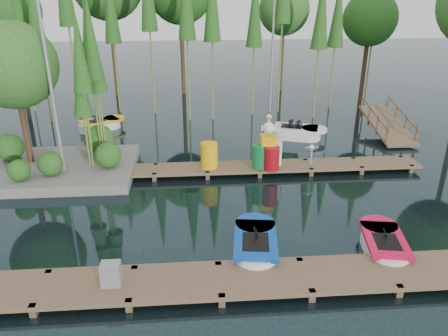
{
  "coord_description": "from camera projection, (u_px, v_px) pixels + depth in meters",
  "views": [
    {
      "loc": [
        -0.59,
        -13.27,
        7.04
      ],
      "look_at": [
        0.5,
        0.5,
        1.1
      ],
      "focal_mm": 35.0,
      "sensor_mm": 36.0,
      "label": 1
    }
  ],
  "objects": [
    {
      "name": "drum_cluster",
      "position": [
        268.0,
        152.0,
        16.93
      ],
      "size": [
        1.23,
        1.13,
        2.12
      ],
      "color": "#0C7232",
      "rests_on": "far_dock"
    },
    {
      "name": "boat_white_far",
      "position": [
        297.0,
        132.0,
        21.14
      ],
      "size": [
        2.94,
        2.02,
        1.27
      ],
      "rotation": [
        0.0,
        0.0,
        0.37
      ],
      "color": "white",
      "rests_on": "ground"
    },
    {
      "name": "ground_plane",
      "position": [
        211.0,
        204.0,
        14.98
      ],
      "size": [
        90.0,
        90.0,
        0.0
      ],
      "primitive_type": "plane",
      "color": "#192A2F"
    },
    {
      "name": "ramp",
      "position": [
        387.0,
        124.0,
        21.36
      ],
      "size": [
        1.5,
        3.94,
        1.49
      ],
      "color": "brown",
      "rests_on": "ground"
    },
    {
      "name": "lamp_island",
      "position": [
        48.0,
        68.0,
        15.18
      ],
      "size": [
        0.3,
        0.3,
        7.25
      ],
      "color": "gray",
      "rests_on": "ground"
    },
    {
      "name": "yellow_barrel",
      "position": [
        209.0,
        155.0,
        16.96
      ],
      "size": [
        0.66,
        0.66,
        0.99
      ],
      "primitive_type": "cylinder",
      "color": "yellow",
      "rests_on": "far_dock"
    },
    {
      "name": "utility_cabinet",
      "position": [
        111.0,
        274.0,
        10.43
      ],
      "size": [
        0.47,
        0.4,
        0.57
      ],
      "primitive_type": "cube",
      "color": "gray",
      "rests_on": "near_dock"
    },
    {
      "name": "tree_screen",
      "position": [
        158.0,
        1.0,
        22.12
      ],
      "size": [
        34.42,
        18.53,
        10.31
      ],
      "color": "#412C1B",
      "rests_on": "ground"
    },
    {
      "name": "seagull_post",
      "position": [
        311.0,
        151.0,
        17.23
      ],
      "size": [
        0.51,
        0.27,
        0.81
      ],
      "color": "gray",
      "rests_on": "far_dock"
    },
    {
      "name": "lamp_rear",
      "position": [
        273.0,
        36.0,
        23.66
      ],
      "size": [
        0.3,
        0.3,
        7.25
      ],
      "color": "gray",
      "rests_on": "ground"
    },
    {
      "name": "boat_yellow_far",
      "position": [
        101.0,
        125.0,
        22.36
      ],
      "size": [
        2.59,
        2.2,
        1.2
      ],
      "rotation": [
        0.0,
        0.0,
        0.22
      ],
      "color": "white",
      "rests_on": "ground"
    },
    {
      "name": "near_dock",
      "position": [
        220.0,
        280.0,
        10.76
      ],
      "size": [
        18.0,
        1.5,
        0.5
      ],
      "color": "brown",
      "rests_on": "ground"
    },
    {
      "name": "far_dock",
      "position": [
        233.0,
        168.0,
        17.25
      ],
      "size": [
        15.0,
        1.2,
        0.5
      ],
      "color": "brown",
      "rests_on": "ground"
    },
    {
      "name": "boat_red",
      "position": [
        384.0,
        245.0,
        12.2
      ],
      "size": [
        1.46,
        2.53,
        0.8
      ],
      "rotation": [
        0.0,
        0.0,
        -0.17
      ],
      "color": "white",
      "rests_on": "ground"
    },
    {
      "name": "boat_blue",
      "position": [
        255.0,
        246.0,
        12.14
      ],
      "size": [
        1.49,
        2.72,
        0.87
      ],
      "rotation": [
        0.0,
        0.0,
        -0.13
      ],
      "color": "white",
      "rests_on": "ground"
    },
    {
      "name": "island",
      "position": [
        37.0,
        93.0,
        16.27
      ],
      "size": [
        6.2,
        4.2,
        6.75
      ],
      "color": "slate",
      "rests_on": "ground"
    }
  ]
}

